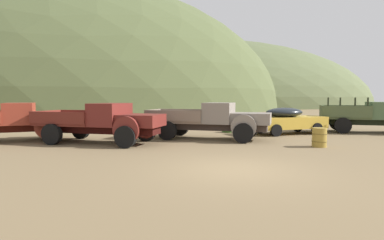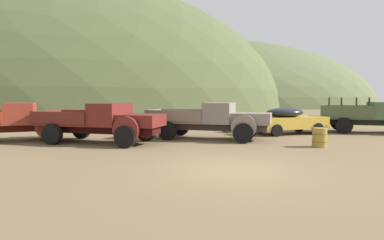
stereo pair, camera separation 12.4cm
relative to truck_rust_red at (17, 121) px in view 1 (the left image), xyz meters
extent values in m
plane|color=brown|center=(9.71, -6.75, -1.01)|extent=(300.00, 300.00, 0.00)
ellipsoid|color=#4C5633|center=(-18.88, 48.90, -1.01)|extent=(92.91, 68.16, 49.52)
ellipsoid|color=#56603D|center=(15.39, 71.05, -1.01)|extent=(87.12, 66.14, 34.34)
cube|color=#42140D|center=(-0.38, -0.17, -0.35)|extent=(5.59, 2.80, 0.36)
cube|color=maroon|center=(1.56, 0.52, 0.11)|extent=(2.25, 2.23, 0.55)
cube|color=#B7B2A8|center=(2.33, 0.80, 0.08)|extent=(0.48, 1.15, 0.44)
cylinder|color=maroon|center=(1.68, -0.53, -0.25)|extent=(1.19, 0.57, 1.20)
cylinder|color=maroon|center=(0.99, 1.42, -0.25)|extent=(1.19, 0.57, 1.20)
cube|color=maroon|center=(0.12, 0.01, 0.36)|extent=(1.89, 2.32, 1.05)
cube|color=black|center=(0.66, 0.20, 0.57)|extent=(0.62, 1.61, 0.59)
cylinder|color=black|center=(0.97, 1.47, -0.53)|extent=(1.00, 0.59, 0.96)
cube|color=black|center=(4.28, -0.90, -0.35)|extent=(5.78, 2.67, 0.36)
cube|color=maroon|center=(6.30, -1.53, 0.11)|extent=(2.26, 2.23, 0.55)
cube|color=#B7B2A8|center=(7.11, -1.79, 0.08)|extent=(0.44, 1.19, 0.44)
cylinder|color=maroon|center=(5.75, -2.46, -0.25)|extent=(1.20, 0.53, 1.20)
cylinder|color=maroon|center=(6.38, -0.46, -0.25)|extent=(1.20, 0.53, 1.20)
cube|color=maroon|center=(4.80, -1.06, 0.36)|extent=(1.88, 2.34, 1.05)
cube|color=black|center=(5.37, -1.24, 0.57)|extent=(0.56, 1.66, 0.59)
cube|color=maroon|center=(2.78, -0.43, -0.11)|extent=(3.41, 2.90, 0.12)
cube|color=maroon|center=(2.46, -1.44, 0.23)|extent=(2.80, 0.96, 0.55)
cube|color=maroon|center=(3.10, 0.58, 0.23)|extent=(2.80, 0.96, 0.55)
cube|color=maroon|center=(1.45, -0.01, 0.23)|extent=(0.73, 2.06, 0.55)
cylinder|color=black|center=(5.74, -2.52, -0.53)|extent=(1.00, 0.55, 0.96)
cylinder|color=black|center=(6.40, -0.40, -0.53)|extent=(1.00, 0.55, 0.96)
cylinder|color=black|center=(2.22, -1.41, -0.53)|extent=(1.00, 0.55, 0.96)
cylinder|color=black|center=(2.88, 0.70, -0.53)|extent=(1.00, 0.55, 0.96)
cube|color=#3D322D|center=(9.55, 0.31, -0.35)|extent=(5.96, 2.85, 0.36)
cube|color=slate|center=(11.63, -0.42, 0.11)|extent=(2.32, 2.16, 0.55)
cube|color=#B7B2A8|center=(12.47, -0.72, 0.08)|extent=(0.45, 1.08, 0.44)
cylinder|color=slate|center=(11.07, -1.25, -0.25)|extent=(1.19, 0.57, 1.20)
cylinder|color=slate|center=(11.71, 0.57, -0.25)|extent=(1.19, 0.57, 1.20)
cube|color=slate|center=(10.08, 0.12, 0.36)|extent=(1.93, 2.22, 1.05)
cube|color=black|center=(10.67, -0.09, 0.57)|extent=(0.57, 1.51, 0.59)
cube|color=#746354|center=(8.00, 0.85, -0.11)|extent=(3.50, 2.84, 0.12)
cube|color=#746354|center=(7.68, -0.07, 0.23)|extent=(2.89, 1.10, 0.55)
cube|color=#746354|center=(8.32, 1.77, 0.23)|extent=(2.89, 1.10, 0.55)
cube|color=#746354|center=(6.63, 1.33, 0.23)|extent=(0.74, 1.88, 0.55)
cylinder|color=black|center=(11.06, -1.30, -0.53)|extent=(1.00, 0.58, 0.96)
cylinder|color=black|center=(11.73, 0.62, -0.53)|extent=(1.00, 0.58, 0.96)
cylinder|color=black|center=(7.43, -0.03, -0.53)|extent=(1.00, 0.58, 0.96)
cylinder|color=black|center=(8.10, 1.89, -0.53)|extent=(1.00, 0.58, 0.96)
cube|color=gold|center=(14.49, 2.41, -0.33)|extent=(4.80, 2.95, 0.68)
ellipsoid|color=black|center=(14.23, 2.34, 0.27)|extent=(2.68, 2.13, 0.57)
ellipsoid|color=gold|center=(16.43, 3.00, -0.26)|extent=(1.35, 1.60, 0.61)
cylinder|color=black|center=(16.07, 1.99, -0.67)|extent=(0.71, 0.39, 0.68)
cylinder|color=black|center=(15.58, 3.64, -0.67)|extent=(0.71, 0.39, 0.68)
cylinder|color=black|center=(13.41, 1.19, -0.67)|extent=(0.71, 0.39, 0.68)
cylinder|color=black|center=(12.91, 2.83, -0.67)|extent=(0.71, 0.39, 0.68)
cube|color=#232B1B|center=(19.80, 2.89, -0.35)|extent=(5.36, 2.55, 0.36)
cube|color=#47603D|center=(20.28, 2.73, 0.36)|extent=(1.76, 2.15, 1.05)
cube|color=#495735|center=(18.41, 3.35, -0.11)|extent=(3.17, 2.68, 0.12)
cube|color=#495735|center=(18.10, 2.44, 0.30)|extent=(2.60, 0.95, 0.70)
cube|color=#495735|center=(18.71, 4.27, 0.30)|extent=(2.60, 0.95, 0.70)
cube|color=#495735|center=(17.18, 3.76, 0.30)|extent=(0.70, 1.86, 0.70)
cube|color=#232B1B|center=(17.08, 2.78, 0.90)|extent=(0.10, 0.10, 0.50)
cube|color=#232B1B|center=(17.72, 2.57, 0.90)|extent=(0.10, 0.10, 0.50)
cube|color=#232B1B|center=(18.49, 2.31, 0.90)|extent=(0.10, 0.10, 0.50)
cube|color=#232B1B|center=(19.13, 2.10, 0.90)|extent=(0.10, 0.10, 0.50)
cylinder|color=black|center=(17.88, 2.47, -0.53)|extent=(1.00, 0.57, 0.96)
cylinder|color=black|center=(18.51, 4.38, -0.53)|extent=(1.00, 0.57, 0.96)
cylinder|color=olive|center=(14.15, -2.54, -0.59)|extent=(0.61, 0.61, 0.84)
torus|color=brown|center=(14.15, -2.54, -0.42)|extent=(0.65, 0.65, 0.03)
torus|color=brown|center=(14.15, -2.54, -0.75)|extent=(0.65, 0.65, 0.03)
ellipsoid|color=#5B8E42|center=(1.32, 4.02, -0.74)|extent=(0.98, 0.88, 0.96)
ellipsoid|color=#5B8E42|center=(1.18, 3.97, -0.80)|extent=(0.98, 0.88, 0.76)
ellipsoid|color=#3D702D|center=(11.22, 3.41, -0.80)|extent=(0.69, 0.62, 0.76)
ellipsoid|color=#3D702D|center=(11.06, 3.31, -0.83)|extent=(0.62, 0.56, 0.63)
ellipsoid|color=#3D702D|center=(10.93, 3.43, -0.85)|extent=(0.52, 0.47, 0.56)
camera|label=1|loc=(8.00, -15.96, 1.15)|focal=29.48mm
camera|label=2|loc=(8.12, -15.96, 1.15)|focal=29.48mm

